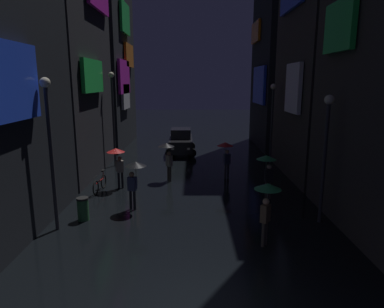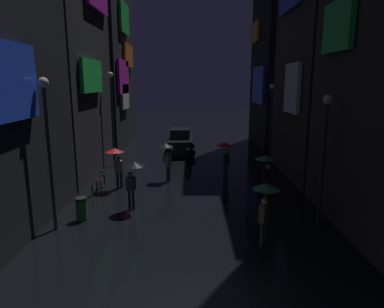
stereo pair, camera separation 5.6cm
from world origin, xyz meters
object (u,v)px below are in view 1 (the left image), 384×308
object	(u,v)px
pedestrian_far_right_green	(267,165)
bicycle_parked_at_storefront	(100,184)
pedestrian_midstreet_centre_red	(117,157)
pedestrian_foreground_left_green	(267,197)
streetlamp_right_far	(272,116)
streetlamp_right_near	(326,143)
pedestrian_foreground_right_black	(167,151)
car_distant	(181,142)
pedestrian_midstreet_left_red	(226,150)
pedestrian_near_crossing_black	(135,172)
trash_bin	(83,209)
streetlamp_left_near	(50,138)
streetlamp_left_far	(113,109)

from	to	relation	value
pedestrian_far_right_green	bicycle_parked_at_storefront	bearing A→B (deg)	171.38
pedestrian_midstreet_centre_red	pedestrian_foreground_left_green	world-z (taller)	same
streetlamp_right_far	bicycle_parked_at_storefront	bearing A→B (deg)	-152.78
pedestrian_foreground_left_green	streetlamp_right_far	xyz separation A→B (m)	(2.52, 10.62, 1.64)
pedestrian_foreground_left_green	streetlamp_right_near	xyz separation A→B (m)	(2.52, 1.86, 1.46)
pedestrian_foreground_right_black	car_distant	size ratio (longest dim) A/B	0.51
pedestrian_midstreet_centre_red	pedestrian_midstreet_left_red	size ratio (longest dim) A/B	1.00
streetlamp_right_near	car_distant	bearing A→B (deg)	114.22
pedestrian_near_crossing_black	bicycle_parked_at_storefront	bearing A→B (deg)	131.30
trash_bin	streetlamp_right_near	bearing A→B (deg)	-1.16
pedestrian_midstreet_centre_red	pedestrian_foreground_right_black	xyz separation A→B (m)	(2.42, 1.42, 0.00)
pedestrian_far_right_green	bicycle_parked_at_storefront	size ratio (longest dim) A/B	1.17
pedestrian_far_right_green	streetlamp_right_near	xyz separation A→B (m)	(1.56, -2.60, 1.46)
pedestrian_foreground_left_green	streetlamp_right_far	bearing A→B (deg)	76.62
pedestrian_foreground_right_black	streetlamp_left_near	bearing A→B (deg)	-119.82
pedestrian_midstreet_left_red	streetlamp_right_far	size ratio (longest dim) A/B	0.40
pedestrian_midstreet_left_red	streetlamp_right_near	bearing A→B (deg)	-62.40
pedestrian_foreground_right_black	streetlamp_left_far	world-z (taller)	streetlamp_left_far
pedestrian_foreground_left_green	bicycle_parked_at_storefront	distance (m)	9.16
pedestrian_foreground_right_black	trash_bin	bearing A→B (deg)	-118.23
streetlamp_left_far	bicycle_parked_at_storefront	bearing A→B (deg)	-85.70
streetlamp_left_near	streetlamp_right_far	bearing A→B (deg)	43.34
pedestrian_near_crossing_black	pedestrian_foreground_left_green	size ratio (longest dim) A/B	1.00
trash_bin	streetlamp_right_far	bearing A→B (deg)	42.64
streetlamp_right_near	pedestrian_near_crossing_black	bearing A→B (deg)	169.86
pedestrian_foreground_right_black	pedestrian_midstreet_left_red	world-z (taller)	same
pedestrian_far_right_green	pedestrian_foreground_left_green	xyz separation A→B (m)	(-0.96, -4.46, 0.00)
pedestrian_foreground_left_green	pedestrian_midstreet_left_red	bearing A→B (deg)	94.37
pedestrian_far_right_green	streetlamp_left_near	xyz separation A→B (m)	(-8.44, -3.28, 1.79)
pedestrian_foreground_left_green	bicycle_parked_at_storefront	world-z (taller)	pedestrian_foreground_left_green
pedestrian_midstreet_left_red	streetlamp_right_far	xyz separation A→B (m)	(3.12, 2.78, 1.64)
pedestrian_near_crossing_black	trash_bin	xyz separation A→B (m)	(-1.89, -1.14, -1.20)
pedestrian_foreground_left_green	trash_bin	bearing A→B (deg)	163.16
pedestrian_midstreet_centre_red	streetlamp_right_far	bearing A→B (deg)	27.10
pedestrian_midstreet_centre_red	streetlamp_left_far	world-z (taller)	streetlamp_left_far
streetlamp_right_near	trash_bin	bearing A→B (deg)	178.84
pedestrian_near_crossing_black	streetlamp_left_near	world-z (taller)	streetlamp_left_near
pedestrian_midstreet_centre_red	trash_bin	bearing A→B (deg)	-97.39
streetlamp_right_near	streetlamp_right_far	bearing A→B (deg)	90.00
pedestrian_near_crossing_black	bicycle_parked_at_storefront	distance (m)	3.55
streetlamp_right_near	pedestrian_far_right_green	bearing A→B (deg)	121.00
pedestrian_far_right_green	streetlamp_right_near	world-z (taller)	streetlamp_right_near
streetlamp_right_far	trash_bin	world-z (taller)	streetlamp_right_far
pedestrian_foreground_left_green	streetlamp_right_far	size ratio (longest dim) A/B	0.40
pedestrian_far_right_green	car_distant	size ratio (longest dim) A/B	0.51
pedestrian_midstreet_centre_red	streetlamp_left_near	world-z (taller)	streetlamp_left_near
pedestrian_foreground_right_black	pedestrian_midstreet_left_red	size ratio (longest dim) A/B	1.00
streetlamp_right_far	trash_bin	distance (m)	12.96
pedestrian_near_crossing_black	streetlamp_right_near	world-z (taller)	streetlamp_right_near
pedestrian_foreground_left_green	pedestrian_far_right_green	bearing A→B (deg)	77.81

